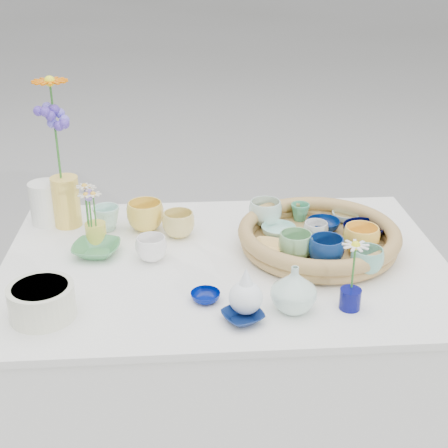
{
  "coord_description": "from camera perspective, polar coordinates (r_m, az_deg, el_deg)",
  "views": [
    {
      "loc": [
        -0.11,
        -1.56,
        1.61
      ],
      "look_at": [
        0.0,
        0.02,
        0.87
      ],
      "focal_mm": 50.0,
      "sensor_mm": 36.0,
      "label": 1
    }
  ],
  "objects": [
    {
      "name": "wicker_tray",
      "position": [
        1.84,
        8.65,
        -1.22
      ],
      "size": [
        0.47,
        0.47,
        0.08
      ],
      "primitive_type": null,
      "color": "olive",
      "rests_on": "display_table"
    },
    {
      "name": "tray_ceramic_0",
      "position": [
        1.94,
        9.07,
        -0.09
      ],
      "size": [
        0.13,
        0.13,
        0.03
      ],
      "primitive_type": "imported",
      "rotation": [
        0.0,
        0.0,
        -0.34
      ],
      "color": "#041B53",
      "rests_on": "wicker_tray"
    },
    {
      "name": "tray_ceramic_1",
      "position": [
        1.91,
        12.61,
        -0.64
      ],
      "size": [
        0.13,
        0.13,
        0.04
      ],
      "primitive_type": "imported",
      "rotation": [
        0.0,
        0.0,
        -0.06
      ],
      "color": "black",
      "rests_on": "wicker_tray"
    },
    {
      "name": "tray_ceramic_2",
      "position": [
        1.81,
        12.42,
        -1.42
      ],
      "size": [
        0.13,
        0.13,
        0.08
      ],
      "primitive_type": "imported",
      "rotation": [
        0.0,
        0.0,
        -0.26
      ],
      "color": "yellow",
      "rests_on": "wicker_tray"
    },
    {
      "name": "tray_ceramic_3",
      "position": [
        1.8,
        8.64,
        -2.21
      ],
      "size": [
        0.12,
        0.12,
        0.03
      ],
      "primitive_type": "imported",
      "rotation": [
        0.0,
        0.0,
        -0.07
      ],
      "color": "#50955E",
      "rests_on": "wicker_tray"
    },
    {
      "name": "tray_ceramic_4",
      "position": [
        1.75,
        6.55,
        -1.97
      ],
      "size": [
        0.13,
        0.13,
        0.08
      ],
      "primitive_type": "imported",
      "rotation": [
        0.0,
        0.0,
        -0.38
      ],
      "color": "#7CB47B",
      "rests_on": "wicker_tray"
    },
    {
      "name": "tray_ceramic_5",
      "position": [
        1.88,
        5.01,
        -0.66
      ],
      "size": [
        0.11,
        0.11,
        0.03
      ],
      "primitive_type": "imported",
      "rotation": [
        0.0,
        0.0,
        -0.06
      ],
      "color": "#A8E2D3",
      "rests_on": "wicker_tray"
    },
    {
      "name": "tray_ceramic_6",
      "position": [
        1.94,
        3.79,
        1.0
      ],
      "size": [
        0.13,
        0.13,
        0.08
      ],
      "primitive_type": "imported",
      "rotation": [
        0.0,
        0.0,
        -0.4
      ],
      "color": "#B2D2C4",
      "rests_on": "wicker_tray"
    },
    {
      "name": "tray_ceramic_7",
      "position": [
        1.86,
        8.38,
        -0.67
      ],
      "size": [
        0.08,
        0.08,
        0.06
      ],
      "primitive_type": "imported",
      "rotation": [
        0.0,
        0.0,
        -0.14
      ],
      "color": "silver",
      "rests_on": "wicker_tray"
    },
    {
      "name": "tray_ceramic_8",
      "position": [
        2.01,
        11.12,
        0.69
      ],
      "size": [
        0.11,
        0.11,
        0.03
      ],
      "primitive_type": "imported",
      "rotation": [
        0.0,
        0.0,
        -0.31
      ],
      "color": "#B9E8FF",
      "rests_on": "wicker_tray"
    },
    {
      "name": "tray_ceramic_9",
      "position": [
        1.73,
        9.32,
        -2.43
      ],
      "size": [
        0.1,
        0.1,
        0.08
      ],
      "primitive_type": "imported",
      "rotation": [
        0.0,
        0.0,
        -0.05
      ],
      "color": "navy",
      "rests_on": "wicker_tray"
    },
    {
      "name": "tray_ceramic_10",
      "position": [
        1.79,
        4.07,
        -2.16
      ],
      "size": [
        0.13,
        0.13,
        0.02
      ],
      "primitive_type": "imported",
      "rotation": [
        0.0,
        0.0,
        -0.42
      ],
      "color": "#E7B961",
      "rests_on": "wicker_tray"
    },
    {
      "name": "tray_ceramic_11",
      "position": [
        1.71,
        12.94,
        -3.26
      ],
      "size": [
        0.1,
        0.1,
        0.07
      ],
      "primitive_type": "imported",
      "rotation": [
        0.0,
        0.0,
        -0.08
      ],
      "color": "#70B39C",
      "rests_on": "wicker_tray"
    },
    {
      "name": "tray_ceramic_12",
      "position": [
        1.99,
        6.97,
        1.1
      ],
      "size": [
        0.07,
        0.07,
        0.06
      ],
      "primitive_type": "imported",
      "rotation": [
        0.0,
        0.0,
        0.31
      ],
      "color": "#469C71",
      "rests_on": "wicker_tray"
    },
    {
      "name": "loose_ceramic_0",
      "position": [
        1.96,
        -7.21,
        0.74
      ],
      "size": [
        0.12,
        0.12,
        0.09
      ],
      "primitive_type": "imported",
      "rotation": [
        0.0,
        0.0,
        -0.05
      ],
      "color": "#EAC248",
      "rests_on": "display_table"
    },
    {
      "name": "loose_ceramic_1",
      "position": [
        1.91,
        -4.18,
        -0.02
      ],
      "size": [
        0.12,
        0.12,
        0.08
      ],
      "primitive_type": "imported",
      "rotation": [
        0.0,
        0.0,
        -0.21
      ],
      "color": "#D4BE69",
      "rests_on": "display_table"
    },
    {
      "name": "loose_ceramic_2",
      "position": [
        1.84,
        -11.59,
        -2.28
      ],
      "size": [
        0.15,
        0.15,
        0.03
      ],
      "primitive_type": "imported",
      "rotation": [
        0.0,
        0.0,
        -0.15
      ],
      "color": "#448C54",
      "rests_on": "display_table"
    },
    {
      "name": "loose_ceramic_3",
      "position": [
        1.78,
        -6.67,
        -2.24
      ],
      "size": [
        0.09,
        0.09,
        0.07
      ],
      "primitive_type": "imported",
      "rotation": [
        0.0,
        0.0,
        0.06
      ],
      "color": "white",
      "rests_on": "display_table"
    },
    {
      "name": "loose_ceramic_4",
      "position": [
        1.59,
        -1.71,
        -6.65
      ],
      "size": [
        0.08,
        0.08,
        0.02
      ],
      "primitive_type": "imported",
      "rotation": [
        0.0,
        0.0,
        -0.07
      ],
      "color": "#000F6A",
      "rests_on": "display_table"
    },
    {
      "name": "loose_ceramic_5",
      "position": [
        1.98,
        -10.68,
        0.52
      ],
      "size": [
        0.09,
        0.09,
        0.08
      ],
      "primitive_type": "imported",
      "rotation": [
        0.0,
        0.0,
        0.05
      ],
      "color": "#A9DDCD",
      "rests_on": "display_table"
    },
    {
      "name": "loose_ceramic_6",
      "position": [
        1.51,
        1.74,
        -8.48
      ],
      "size": [
        0.13,
        0.13,
        0.02
      ],
      "primitive_type": "imported",
      "rotation": [
        0.0,
        0.0,
        0.43
      ],
      "color": "#0B1C4C",
      "rests_on": "display_table"
    },
    {
      "name": "fluted_bowl",
      "position": [
        1.57,
        -16.31,
        -6.81
      ],
      "size": [
        0.18,
        0.18,
        0.08
      ],
      "primitive_type": null,
      "rotation": [
        0.0,
        0.0,
        -0.17
      ],
      "color": "beige",
      "rests_on": "display_table"
    },
    {
      "name": "bud_vase_paleblue",
      "position": [
        1.52,
        2.01,
        -6.01
      ],
      "size": [
        0.1,
        0.1,
        0.13
      ],
      "primitive_type": null,
      "rotation": [
        0.0,
        0.0,
        -0.27
      ],
      "color": "white",
      "rests_on": "display_table"
    },
    {
      "name": "bud_vase_seafoam",
      "position": [
        1.54,
        6.42,
        -5.89
      ],
      "size": [
        0.13,
        0.13,
        0.12
      ],
      "primitive_type": "imported",
      "rotation": [
        0.0,
        0.0,
        -0.12
      ],
      "color": "silver",
      "rests_on": "display_table"
    },
    {
      "name": "bud_vase_cobalt",
      "position": [
        1.58,
        11.46,
        -6.73
      ],
      "size": [
        0.06,
        0.06,
        0.05
      ],
      "primitive_type": "cylinder",
      "rotation": [
        0.0,
        0.0,
        0.22
      ],
      "color": "#060958",
      "rests_on": "display_table"
    },
    {
      "name": "single_daisy",
      "position": [
        1.55,
        11.76,
        -3.84
      ],
      "size": [
        0.08,
        0.08,
        0.14
      ],
      "primitive_type": null,
      "rotation": [
        0.0,
        0.0,
        0.03
      ],
      "color": "white",
      "rests_on": "bud_vase_cobalt"
    },
    {
      "name": "tall_vase_yellow",
      "position": [
        2.02,
        -14.22,
        2.0
      ],
      "size": [
        0.11,
        0.11,
        0.16
      ],
      "primitive_type": "cylinder",
      "rotation": [
        0.0,
        0.0,
        0.39
      ],
      "color": "#F8CD51",
      "rests_on": "display_table"
    },
    {
      "name": "gerbera",
      "position": [
        1.95,
        -15.15,
        8.25
      ],
      "size": [
        0.16,
        0.16,
        0.32
      ],
      "primitive_type": null,
      "rotation": [
        0.0,
        0.0,
        -0.34
      ],
      "color": "#EA6800",
      "rests_on": "tall_vase_yellow"
    },
    {
      "name": "hydrangea",
      "position": [
        1.96,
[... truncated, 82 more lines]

